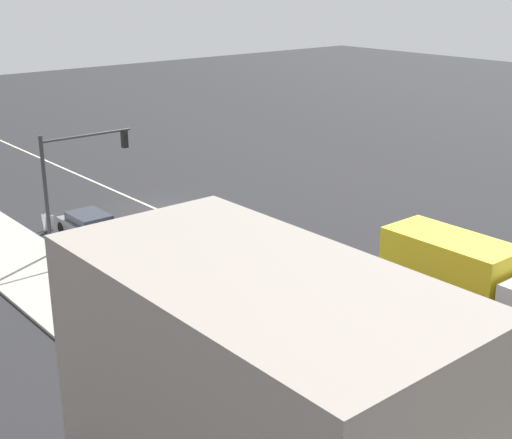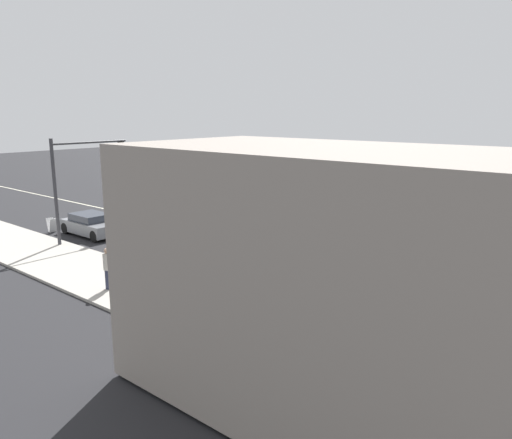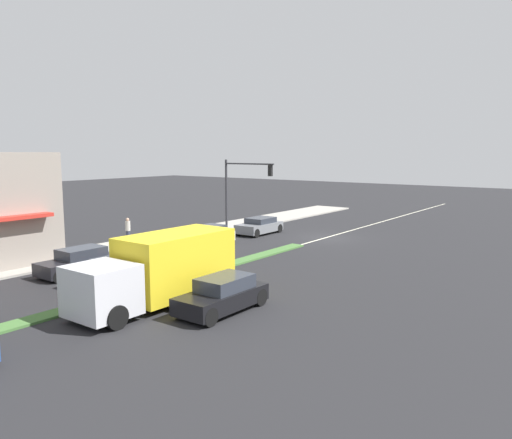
{
  "view_description": "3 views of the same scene",
  "coord_description": "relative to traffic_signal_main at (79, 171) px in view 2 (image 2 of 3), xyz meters",
  "views": [
    {
      "loc": [
        20.14,
        32.39,
        12.44
      ],
      "look_at": [
        0.89,
        9.45,
        2.15
      ],
      "focal_mm": 50.0,
      "sensor_mm": 36.0,
      "label": 1
    },
    {
      "loc": [
        20.45,
        27.17,
        7.08
      ],
      "look_at": [
        1.5,
        11.16,
        1.69
      ],
      "focal_mm": 35.0,
      "sensor_mm": 36.0,
      "label": 2
    },
    {
      "loc": [
        -17.54,
        32.41,
        6.34
      ],
      "look_at": [
        0.57,
        8.01,
        2.19
      ],
      "focal_mm": 35.0,
      "sensor_mm": 36.0,
      "label": 3
    }
  ],
  "objects": [
    {
      "name": "suv_black",
      "position": [
        -11.12,
        15.24,
        -3.22
      ],
      "size": [
        1.74,
        4.06,
        1.41
      ],
      "color": "black",
      "rests_on": "ground"
    },
    {
      "name": "sedan_dark",
      "position": [
        -1.12,
        14.98,
        -3.26
      ],
      "size": [
        1.73,
        4.15,
        1.36
      ],
      "color": "black",
      "rests_on": "ground"
    },
    {
      "name": "traffic_signal_main",
      "position": [
        0.0,
        0.0,
        0.0
      ],
      "size": [
        4.59,
        0.34,
        5.6
      ],
      "color": "#333338",
      "rests_on": "sidewalk_right"
    },
    {
      "name": "delivery_truck",
      "position": [
        -8.32,
        15.92,
        -2.43
      ],
      "size": [
        2.44,
        7.5,
        2.87
      ],
      "color": "silver",
      "rests_on": "ground"
    },
    {
      "name": "warning_aframe_sign",
      "position": [
        0.01,
        -3.42,
        -3.47
      ],
      "size": [
        0.45,
        0.53,
        0.84
      ],
      "color": "silver",
      "rests_on": "ground"
    },
    {
      "name": "van_white",
      "position": [
        -1.12,
        5.18,
        -3.25
      ],
      "size": [
        1.75,
        4.21,
        1.35
      ],
      "color": "silver",
      "rests_on": "ground"
    },
    {
      "name": "sedan_maroon",
      "position": [
        -3.92,
        14.82,
        -3.31
      ],
      "size": [
        1.73,
        4.55,
        1.21
      ],
      "color": "maroon",
      "rests_on": "ground"
    },
    {
      "name": "ground_plane",
      "position": [
        -6.12,
        15.49,
        -3.9
      ],
      "size": [
        160.0,
        160.0,
        0.0
      ],
      "primitive_type": "plane",
      "color": "#232326"
    },
    {
      "name": "suv_grey",
      "position": [
        -1.12,
        -0.91,
        -3.28
      ],
      "size": [
        1.9,
        3.92,
        1.26
      ],
      "color": "slate",
      "rests_on": "ground"
    },
    {
      "name": "pedestrian",
      "position": [
        3.66,
        7.92,
        -2.89
      ],
      "size": [
        0.34,
        0.34,
        1.69
      ],
      "color": "#282D42",
      "rests_on": "sidewalk_right"
    },
    {
      "name": "sidewalk_right",
      "position": [
        2.88,
        15.99,
        -3.84
      ],
      "size": [
        4.0,
        73.0,
        0.12
      ],
      "primitive_type": "cube",
      "color": "#A8A399",
      "rests_on": "ground"
    },
    {
      "name": "lane_marking_center",
      "position": [
        -6.12,
        -2.51,
        -3.9
      ],
      "size": [
        0.16,
        60.0,
        0.01
      ],
      "primitive_type": "cube",
      "color": "beige",
      "rests_on": "ground"
    },
    {
      "name": "building_corner_store",
      "position": [
        4.71,
        18.84,
        -0.69
      ],
      "size": [
        5.98,
        10.22,
        6.18
      ],
      "color": "gray",
      "rests_on": "sidewalk_right"
    }
  ]
}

